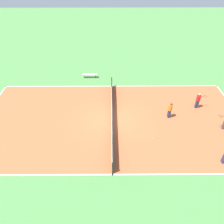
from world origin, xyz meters
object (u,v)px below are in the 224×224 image
Objects in this scene: bench at (90,75)px; player_center_orange at (170,109)px; tennis_ball_midcourt at (153,138)px; tennis_ball_left_sideline at (211,92)px; tennis_net at (112,115)px; player_coach_red at (198,100)px.

bench is 10.19m from player_center_orange.
tennis_ball_midcourt is at bearing -60.01° from bench.
tennis_ball_left_sideline is at bearing -63.57° from player_center_orange.
tennis_net is 7.80m from bench.
tennis_ball_midcourt is at bearing -147.36° from player_coach_red.
player_coach_red reaches higher than tennis_net.
player_coach_red is (5.68, 10.18, 0.53)m from bench.
player_center_orange is at bearing -53.20° from tennis_ball_left_sideline.
player_coach_red is at bearing 102.57° from tennis_net.
tennis_net reaches higher than tennis_ball_midcourt.
player_center_orange is 3.26m from tennis_ball_midcourt.
player_center_orange is (-0.36, 4.92, 0.33)m from tennis_net.
player_coach_red reaches higher than player_center_orange.
tennis_net is 4.95m from player_center_orange.
player_center_orange is at bearing -43.82° from bench.
bench is at bearing -161.92° from tennis_net.
tennis_ball_midcourt is at bearing 135.31° from player_center_orange.
player_center_orange is 22.91× the size of tennis_ball_left_sideline.
bench is 23.61× the size of tennis_ball_left_sideline.
tennis_ball_midcourt is (3.97, -4.61, -0.86)m from player_coach_red.
player_coach_red is 23.02× the size of tennis_ball_midcourt.
tennis_ball_left_sideline is at bearing 112.70° from tennis_net.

